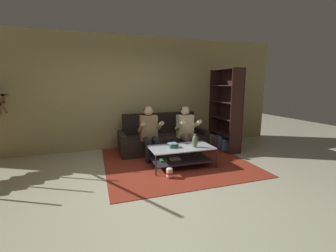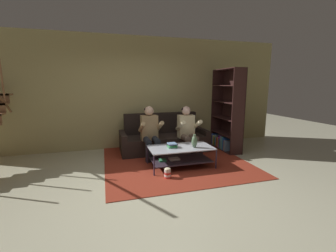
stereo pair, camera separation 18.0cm
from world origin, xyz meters
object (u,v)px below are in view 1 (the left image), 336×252
object	(u,v)px
coffee_table	(181,153)
book_stack	(173,145)
couch	(162,139)
bookshelf	(225,120)
popcorn_tub	(170,173)
vase	(195,141)
person_seated_left	(150,131)
person_seated_right	(187,129)

from	to	relation	value
coffee_table	book_stack	world-z (taller)	book_stack
coffee_table	couch	bearing A→B (deg)	90.94
book_stack	bookshelf	distance (m)	1.99
coffee_table	book_stack	xyz separation A→B (m)	(-0.16, 0.03, 0.18)
popcorn_tub	vase	bearing A→B (deg)	30.20
person_seated_left	coffee_table	bearing A→B (deg)	-56.60
person_seated_left	couch	bearing A→B (deg)	49.20
book_stack	bookshelf	xyz separation A→B (m)	(1.76, 0.88, 0.31)
coffee_table	vase	distance (m)	0.39
vase	popcorn_tub	world-z (taller)	vase
vase	book_stack	size ratio (longest dim) A/B	1.28
popcorn_tub	coffee_table	bearing A→B (deg)	50.57
couch	bookshelf	bearing A→B (deg)	-11.42
person_seated_right	popcorn_tub	xyz separation A→B (m)	(-0.84, -1.21, -0.53)
vase	bookshelf	distance (m)	1.69
popcorn_tub	couch	bearing A→B (deg)	77.30
coffee_table	bookshelf	size ratio (longest dim) A/B	0.63
bookshelf	person_seated_left	bearing A→B (deg)	-174.60
person_seated_left	bookshelf	bearing A→B (deg)	5.40
bookshelf	popcorn_tub	size ratio (longest dim) A/B	10.38
person_seated_left	book_stack	bearing A→B (deg)	-65.71
book_stack	popcorn_tub	world-z (taller)	book_stack
vase	book_stack	distance (m)	0.45
coffee_table	bookshelf	bearing A→B (deg)	29.68
coffee_table	bookshelf	distance (m)	1.91
couch	popcorn_tub	size ratio (longest dim) A/B	11.03
person_seated_left	popcorn_tub	distance (m)	1.33
person_seated_right	popcorn_tub	world-z (taller)	person_seated_right
popcorn_tub	book_stack	bearing A→B (deg)	64.53
person_seated_left	book_stack	world-z (taller)	person_seated_left
bookshelf	vase	bearing A→B (deg)	-142.64
vase	bookshelf	xyz separation A→B (m)	(1.33, 1.02, 0.23)
person_seated_right	bookshelf	xyz separation A→B (m)	(1.17, 0.20, 0.14)
person_seated_left	book_stack	size ratio (longest dim) A/B	5.57
book_stack	popcorn_tub	xyz separation A→B (m)	(-0.25, -0.53, -0.36)
bookshelf	coffee_table	bearing A→B (deg)	-150.32
couch	popcorn_tub	world-z (taller)	couch
book_stack	vase	bearing A→B (deg)	-17.60
person_seated_right	popcorn_tub	distance (m)	1.57
person_seated_right	vase	size ratio (longest dim) A/B	4.25
vase	popcorn_tub	xyz separation A→B (m)	(-0.68, -0.39, -0.44)
coffee_table	person_seated_right	bearing A→B (deg)	58.85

